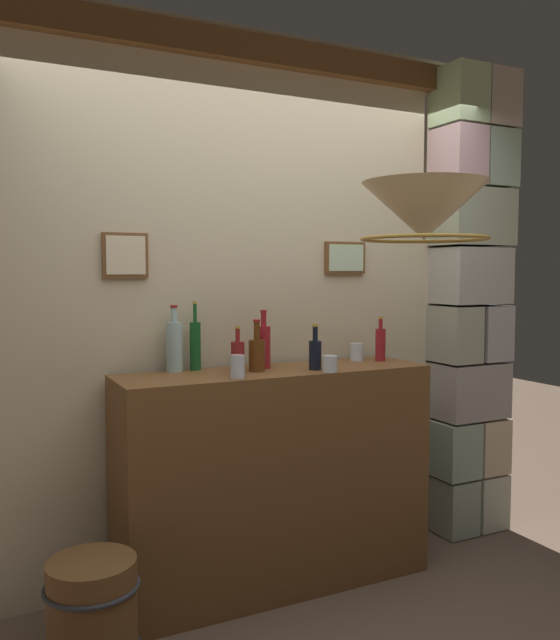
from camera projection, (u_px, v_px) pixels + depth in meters
name	position (u px, v px, depth m)	size (l,w,h in m)	color
panelled_rear_partition	(251.00, 289.00, 3.43)	(3.06, 0.15, 2.81)	beige
stone_pillar	(467.00, 302.00, 3.91)	(0.47, 0.33, 2.74)	#97A08E
bar_shelf_unit	(276.00, 478.00, 3.23)	(1.57, 0.44, 1.09)	brown
liquor_bottle_brandy	(174.00, 345.00, 3.13)	(0.08, 0.08, 0.32)	#A3C4C0
liquor_bottle_rye	(257.00, 353.00, 3.15)	(0.08, 0.08, 0.25)	#603513
liquor_bottle_scotch	(264.00, 345.00, 3.24)	(0.07, 0.07, 0.29)	#A31F26
liquor_bottle_port	(195.00, 345.00, 3.19)	(0.05, 0.05, 0.34)	#185726
liquor_bottle_vermouth	(238.00, 356.00, 3.09)	(0.06, 0.06, 0.23)	maroon
liquor_bottle_tequila	(380.00, 344.00, 3.52)	(0.06, 0.06, 0.24)	maroon
liquor_bottle_mezcal	(315.00, 353.00, 3.20)	(0.06, 0.06, 0.23)	black
glass_tumbler_rocks	(357.00, 352.00, 3.53)	(0.07, 0.07, 0.10)	silver
glass_tumbler_highball	(330.00, 364.00, 3.13)	(0.07, 0.07, 0.08)	silver
glass_tumbler_shot	(237.00, 367.00, 2.94)	(0.07, 0.07, 0.11)	silver
pendant_lamp	(424.00, 213.00, 2.63)	(0.52, 0.52, 0.58)	beige
wooden_barrel	(93.00, 618.00, 2.52)	(0.37, 0.37, 0.46)	brown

